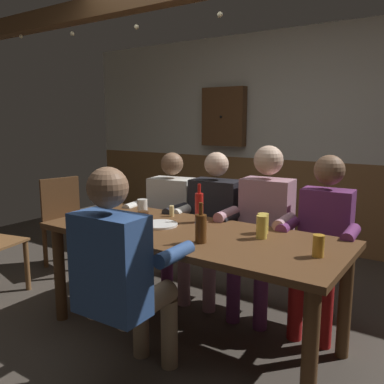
{
  "coord_description": "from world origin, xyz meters",
  "views": [
    {
      "loc": [
        1.44,
        -2.11,
        1.45
      ],
      "look_at": [
        0.0,
        0.01,
        0.99
      ],
      "focal_mm": 37.92,
      "sensor_mm": 36.0,
      "label": 1
    }
  ],
  "objects_px": {
    "chair_empty_near_right": "(67,220)",
    "plate_0": "(160,225)",
    "person_4": "(121,270)",
    "bottle_0": "(201,228)",
    "pint_glass_2": "(262,227)",
    "person_3": "(323,236)",
    "table_candle": "(172,211)",
    "pint_glass_0": "(143,208)",
    "person_1": "(212,218)",
    "plate_1": "(99,221)",
    "person_0": "(169,213)",
    "dining_table": "(190,246)",
    "person_2": "(263,222)",
    "bottle_1": "(199,207)",
    "pint_glass_3": "(263,223)",
    "wall_dart_cabinet": "(224,117)",
    "pint_glass_4": "(318,246)",
    "pint_glass_1": "(143,222)"
  },
  "relations": [
    {
      "from": "chair_empty_near_right",
      "to": "plate_0",
      "type": "bearing_deg",
      "value": 87.98
    },
    {
      "from": "person_4",
      "to": "bottle_0",
      "type": "xyz_separation_m",
      "value": [
        0.2,
        0.47,
        0.15
      ]
    },
    {
      "from": "person_4",
      "to": "pint_glass_2",
      "type": "distance_m",
      "value": 0.89
    },
    {
      "from": "chair_empty_near_right",
      "to": "pint_glass_2",
      "type": "relative_size",
      "value": 6.2
    },
    {
      "from": "person_3",
      "to": "table_candle",
      "type": "relative_size",
      "value": 15.16
    },
    {
      "from": "pint_glass_0",
      "to": "person_3",
      "type": "bearing_deg",
      "value": 22.74
    },
    {
      "from": "person_1",
      "to": "plate_1",
      "type": "distance_m",
      "value": 0.92
    },
    {
      "from": "table_candle",
      "to": "person_0",
      "type": "bearing_deg",
      "value": 129.93
    },
    {
      "from": "dining_table",
      "to": "person_3",
      "type": "distance_m",
      "value": 0.93
    },
    {
      "from": "person_2",
      "to": "bottle_1",
      "type": "height_order",
      "value": "person_2"
    },
    {
      "from": "person_2",
      "to": "bottle_1",
      "type": "xyz_separation_m",
      "value": [
        -0.31,
        -0.4,
        0.15
      ]
    },
    {
      "from": "person_1",
      "to": "person_3",
      "type": "height_order",
      "value": "person_3"
    },
    {
      "from": "bottle_1",
      "to": "pint_glass_3",
      "type": "distance_m",
      "value": 0.49
    },
    {
      "from": "person_2",
      "to": "chair_empty_near_right",
      "type": "relative_size",
      "value": 1.43
    },
    {
      "from": "person_1",
      "to": "pint_glass_0",
      "type": "xyz_separation_m",
      "value": [
        -0.3,
        -0.51,
        0.14
      ]
    },
    {
      "from": "bottle_0",
      "to": "bottle_1",
      "type": "bearing_deg",
      "value": 124.33
    },
    {
      "from": "pint_glass_0",
      "to": "wall_dart_cabinet",
      "type": "bearing_deg",
      "value": 103.98
    },
    {
      "from": "person_0",
      "to": "pint_glass_4",
      "type": "bearing_deg",
      "value": 146.17
    },
    {
      "from": "person_2",
      "to": "person_0",
      "type": "bearing_deg",
      "value": -4.14
    },
    {
      "from": "plate_1",
      "to": "pint_glass_0",
      "type": "xyz_separation_m",
      "value": [
        0.16,
        0.28,
        0.06
      ]
    },
    {
      "from": "person_3",
      "to": "chair_empty_near_right",
      "type": "bearing_deg",
      "value": 1.07
    },
    {
      "from": "dining_table",
      "to": "pint_glass_0",
      "type": "relative_size",
      "value": 14.86
    },
    {
      "from": "dining_table",
      "to": "plate_0",
      "type": "height_order",
      "value": "plate_0"
    },
    {
      "from": "plate_0",
      "to": "pint_glass_2",
      "type": "height_order",
      "value": "pint_glass_2"
    },
    {
      "from": "dining_table",
      "to": "pint_glass_0",
      "type": "distance_m",
      "value": 0.56
    },
    {
      "from": "person_3",
      "to": "person_2",
      "type": "bearing_deg",
      "value": -4.69
    },
    {
      "from": "plate_1",
      "to": "plate_0",
      "type": "bearing_deg",
      "value": 20.14
    },
    {
      "from": "plate_0",
      "to": "bottle_0",
      "type": "distance_m",
      "value": 0.48
    },
    {
      "from": "pint_glass_0",
      "to": "pint_glass_1",
      "type": "bearing_deg",
      "value": -48.32
    },
    {
      "from": "person_1",
      "to": "plate_0",
      "type": "height_order",
      "value": "person_1"
    },
    {
      "from": "plate_0",
      "to": "table_candle",
      "type": "bearing_deg",
      "value": 110.04
    },
    {
      "from": "plate_1",
      "to": "pint_glass_4",
      "type": "relative_size",
      "value": 1.81
    },
    {
      "from": "person_2",
      "to": "person_4",
      "type": "distance_m",
      "value": 1.29
    },
    {
      "from": "person_1",
      "to": "person_2",
      "type": "distance_m",
      "value": 0.45
    },
    {
      "from": "pint_glass_0",
      "to": "pint_glass_3",
      "type": "relative_size",
      "value": 1.05
    },
    {
      "from": "pint_glass_2",
      "to": "pint_glass_3",
      "type": "xyz_separation_m",
      "value": [
        -0.04,
        0.11,
        -0.01
      ]
    },
    {
      "from": "person_3",
      "to": "plate_1",
      "type": "bearing_deg",
      "value": 26.42
    },
    {
      "from": "person_0",
      "to": "pint_glass_0",
      "type": "distance_m",
      "value": 0.56
    },
    {
      "from": "pint_glass_3",
      "to": "wall_dart_cabinet",
      "type": "relative_size",
      "value": 0.18
    },
    {
      "from": "dining_table",
      "to": "pint_glass_3",
      "type": "relative_size",
      "value": 15.62
    },
    {
      "from": "plate_0",
      "to": "pint_glass_0",
      "type": "bearing_deg",
      "value": 154.4
    },
    {
      "from": "bottle_1",
      "to": "pint_glass_3",
      "type": "relative_size",
      "value": 2.15
    },
    {
      "from": "plate_1",
      "to": "pint_glass_0",
      "type": "height_order",
      "value": "pint_glass_0"
    },
    {
      "from": "plate_1",
      "to": "pint_glass_3",
      "type": "relative_size",
      "value": 1.68
    },
    {
      "from": "chair_empty_near_right",
      "to": "bottle_1",
      "type": "distance_m",
      "value": 1.74
    },
    {
      "from": "person_0",
      "to": "pint_glass_2",
      "type": "relative_size",
      "value": 8.24
    },
    {
      "from": "person_0",
      "to": "person_2",
      "type": "relative_size",
      "value": 0.93
    },
    {
      "from": "pint_glass_3",
      "to": "plate_0",
      "type": "bearing_deg",
      "value": -161.28
    },
    {
      "from": "bottle_1",
      "to": "wall_dart_cabinet",
      "type": "xyz_separation_m",
      "value": [
        -0.96,
        2.02,
        0.64
      ]
    },
    {
      "from": "person_2",
      "to": "pint_glass_3",
      "type": "bearing_deg",
      "value": 109.9
    }
  ]
}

